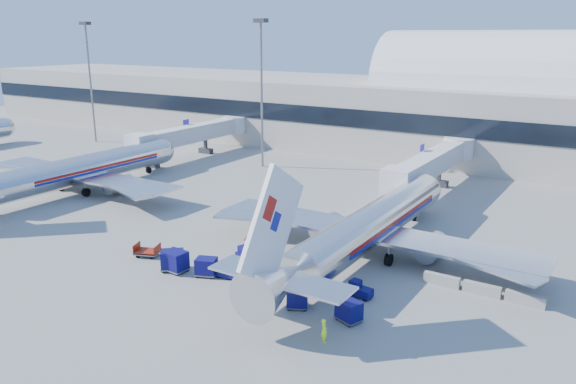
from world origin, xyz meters
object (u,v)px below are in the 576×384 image
Objects in this scene: tug_lead at (228,271)px; cart_solo_near at (297,299)px; mast_west at (261,72)px; cart_train_a at (206,267)px; barrier_mid at (482,289)px; tug_right at (359,290)px; cart_train_b at (175,261)px; cart_solo_far at (349,310)px; tug_left at (249,254)px; jetbridge_near at (435,162)px; barrier_near at (442,280)px; cart_train_c at (172,260)px; mast_far_west at (89,65)px; airliner_main at (368,227)px; airliner_mid at (78,171)px; cart_open_red at (148,252)px; jetbridge_mid at (197,133)px; ramp_worker at (324,330)px; barrier_far at (525,299)px.

cart_solo_near is (8.01, -1.54, 0.14)m from tug_lead.
mast_west reaches higher than cart_train_a.
barrier_mid is at bearing 1.27° from cart_train_a.
tug_lead reaches higher than tug_right.
cart_train_b is at bearing 171.59° from cart_train_a.
tug_lead is at bearing -159.92° from tug_right.
cart_solo_far is at bearing -24.34° from cart_solo_near.
tug_left is 13.96m from cart_solo_far.
jetbridge_near is 39.22m from cart_solo_far.
barrier_near is at bearing 5.02° from cart_train_a.
barrier_mid is 26.48m from cart_train_c.
mast_far_west reaches higher than cart_solo_near.
mast_far_west reaches higher than tug_lead.
cart_solo_far is at bearing -80.30° from jetbridge_near.
airliner_main is 18.23m from cart_train_c.
barrier_mid is at bearing 40.80° from tug_right.
cart_solo_far is (12.96, -5.19, 0.13)m from tug_left.
airliner_mid is 43.80m from cart_solo_near.
cart_open_red is (12.47, -36.77, -14.37)m from mast_west.
jetbridge_near reaches higher than cart_open_red.
cart_train_b is (-4.07, -5.38, 0.29)m from tug_left.
jetbridge_mid is 12.34× the size of cart_train_b.
mast_west is at bearing -7.69° from ramp_worker.
cart_train_c is at bearing -173.21° from tug_lead.
cart_solo_near is (-11.38, -10.02, 0.33)m from barrier_mid.
mast_far_west reaches higher than jetbridge_mid.
cart_train_a is at bearing -130.18° from airliner_main.
ramp_worker reaches higher than tug_right.
mast_far_west is at bearing 150.14° from cart_train_b.
cart_solo_near is (-3.16, -4.32, 0.18)m from tug_right.
barrier_near is 1.00× the size of barrier_far.
barrier_mid is at bearing -55.59° from tug_left.
barrier_mid is 15.10m from ramp_worker.
cart_train_b is (-27.44, -9.92, 0.55)m from barrier_far.
airliner_mid is 12.42× the size of barrier_far.
tug_left is 1.20× the size of cart_train_a.
barrier_mid is at bearing -4.24° from cart_open_red.
cart_solo_far is at bearing -68.55° from tug_right.
tug_left reaches higher than barrier_far.
tug_lead is at bearing -0.23° from cart_train_a.
mast_far_west reaches higher than barrier_near.
tug_right is 0.81× the size of cart_open_red.
barrier_far is 23.81m from tug_left.
cart_train_b is at bearing -33.56° from mast_far_west.
ramp_worker is at bearing -128.55° from barrier_far.
cart_train_c reaches higher than cart_open_red.
mast_west is 49.33m from barrier_near.
cart_train_a is at bearing -47.75° from jetbridge_mid.
cart_open_red is (-9.44, -0.29, -0.21)m from tug_lead.
tug_right is 0.99× the size of cart_solo_far.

